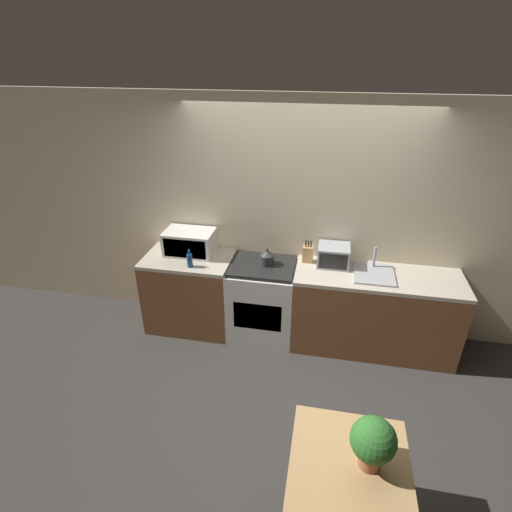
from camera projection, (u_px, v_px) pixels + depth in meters
The scene contains 13 objects.
ground_plane at pixel (284, 388), 3.91m from camera, with size 16.00×16.00×0.00m, color #33302D.
wall_back at pixel (302, 221), 4.33m from camera, with size 10.00×0.06×2.60m.
counter_left_run at pixel (191, 292), 4.63m from camera, with size 0.98×0.62×0.90m.
counter_right_run at pixel (373, 312), 4.28m from camera, with size 1.70×0.62×0.90m.
stove_range at pixel (262, 300), 4.49m from camera, with size 0.72×0.62×0.90m.
kettle at pixel (267, 258), 4.25m from camera, with size 0.15×0.15×0.18m.
microwave at pixel (190, 242), 4.45m from camera, with size 0.54×0.35×0.27m.
bottle at pixel (190, 260), 4.20m from camera, with size 0.06×0.06×0.20m.
knife_block at pixel (308, 254), 4.30m from camera, with size 0.11×0.09×0.25m.
toaster_oven at pixel (333, 256), 4.23m from camera, with size 0.33×0.29×0.22m.
sink_basin at pixel (374, 273), 4.08m from camera, with size 0.41×0.44×0.24m.
dining_table at pixel (348, 475), 2.45m from camera, with size 0.72×0.76×0.75m.
potted_plant at pixel (373, 441), 2.30m from camera, with size 0.27×0.27×0.35m.
Camera 1 is at (0.28, -2.86, 2.96)m, focal length 28.00 mm.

